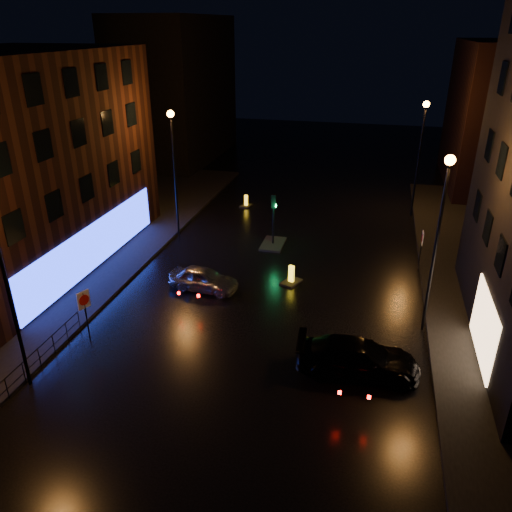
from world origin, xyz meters
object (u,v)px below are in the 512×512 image
(dark_sedan, at_px, (358,358))
(road_sign_right, at_px, (422,241))
(road_sign_left, at_px, (84,304))
(bollard_far, at_px, (246,204))
(traffic_signal, at_px, (273,238))
(bollard_near, at_px, (291,279))
(silver_hatchback, at_px, (204,279))

(dark_sedan, bearing_deg, road_sign_right, -18.96)
(road_sign_left, bearing_deg, bollard_far, 107.07)
(traffic_signal, bearing_deg, road_sign_left, -114.91)
(bollard_near, distance_m, road_sign_right, 8.00)
(dark_sedan, distance_m, bollard_near, 8.24)
(bollard_far, bearing_deg, bollard_near, -51.29)
(dark_sedan, distance_m, road_sign_right, 11.15)
(bollard_far, xyz_separation_m, road_sign_left, (-2.21, -19.60, 1.70))
(silver_hatchback, distance_m, road_sign_left, 6.91)
(dark_sedan, xyz_separation_m, bollard_far, (-9.84, 19.04, -0.53))
(traffic_signal, distance_m, bollard_far, 7.85)
(traffic_signal, bearing_deg, dark_sedan, -63.03)
(dark_sedan, xyz_separation_m, bollard_near, (-4.06, 7.15, -0.50))
(road_sign_left, height_order, road_sign_right, road_sign_left)
(dark_sedan, bearing_deg, bollard_far, 23.68)
(dark_sedan, bearing_deg, silver_hatchback, 54.75)
(silver_hatchback, height_order, dark_sedan, dark_sedan)
(bollard_near, xyz_separation_m, bollard_far, (-5.77, 11.89, -0.03))
(road_sign_left, bearing_deg, bollard_near, 67.53)
(silver_hatchback, bearing_deg, bollard_near, -61.38)
(traffic_signal, bearing_deg, silver_hatchback, -109.28)
(bollard_far, relative_size, road_sign_right, 0.51)
(road_sign_right, bearing_deg, bollard_far, -32.92)
(bollard_near, relative_size, bollard_far, 1.19)
(silver_hatchback, xyz_separation_m, road_sign_left, (-3.49, -5.83, 1.27))
(silver_hatchback, relative_size, bollard_near, 2.63)
(bollard_far, bearing_deg, silver_hatchback, -71.87)
(silver_hatchback, relative_size, dark_sedan, 0.74)
(road_sign_left, xyz_separation_m, road_sign_right, (14.98, 11.27, -0.13))
(road_sign_right, bearing_deg, traffic_signal, -8.53)
(silver_hatchback, distance_m, dark_sedan, 10.04)
(traffic_signal, xyz_separation_m, bollard_near, (2.10, -4.95, -0.27))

